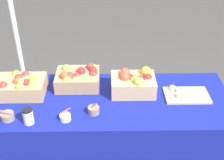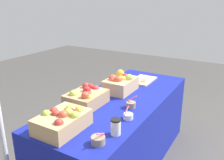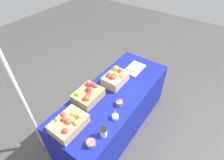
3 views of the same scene
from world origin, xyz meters
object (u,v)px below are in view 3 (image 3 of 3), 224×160
at_px(sample_bowl_near, 115,117).
at_px(apple_crate_middle, 88,94).
at_px(cutting_board_front, 134,69).
at_px(tent_pole, 18,91).
at_px(coffee_cup, 104,132).
at_px(apple_crate_right, 115,77).
at_px(sample_bowl_far, 119,103).
at_px(apple_crate_left, 69,123).
at_px(sample_bowl_mid, 91,143).

bearing_deg(sample_bowl_near, apple_crate_middle, 82.35).
xyz_separation_m(cutting_board_front, sample_bowl_near, (-0.93, -0.28, 0.01)).
bearing_deg(tent_pole, coffee_cup, -73.00).
distance_m(apple_crate_right, tent_pole, 1.20).
relative_size(cutting_board_front, coffee_cup, 2.92).
bearing_deg(sample_bowl_far, tent_pole, 132.14).
height_order(apple_crate_right, sample_bowl_far, apple_crate_right).
height_order(apple_crate_left, sample_bowl_far, apple_crate_left).
xyz_separation_m(apple_crate_right, tent_pole, (-1.05, 0.53, 0.27)).
distance_m(sample_bowl_far, coffee_cup, 0.47).
relative_size(coffee_cup, tent_pole, 0.05).
distance_m(apple_crate_left, sample_bowl_near, 0.52).
distance_m(apple_crate_middle, sample_bowl_far, 0.41).
distance_m(apple_crate_left, apple_crate_right, 0.90).
relative_size(apple_crate_right, tent_pole, 0.16).
height_order(apple_crate_middle, coffee_cup, apple_crate_middle).
height_order(apple_crate_middle, sample_bowl_near, apple_crate_middle).
bearing_deg(cutting_board_front, sample_bowl_mid, -168.78).
relative_size(cutting_board_front, sample_bowl_near, 3.60).
bearing_deg(apple_crate_left, sample_bowl_mid, -94.69).
relative_size(sample_bowl_near, sample_bowl_far, 0.85).
bearing_deg(coffee_cup, sample_bowl_far, 12.77).
xyz_separation_m(apple_crate_middle, sample_bowl_near, (-0.06, -0.45, -0.05)).
bearing_deg(apple_crate_right, apple_crate_middle, 167.12).
bearing_deg(sample_bowl_far, sample_bowl_mid, -174.28).
bearing_deg(cutting_board_front, sample_bowl_near, -163.29).
height_order(sample_bowl_mid, tent_pole, tent_pole).
bearing_deg(sample_bowl_mid, apple_crate_left, 85.31).
bearing_deg(coffee_cup, apple_crate_middle, 56.96).
height_order(sample_bowl_near, tent_pole, tent_pole).
height_order(apple_crate_right, tent_pole, tent_pole).
distance_m(cutting_board_front, sample_bowl_near, 0.97).
height_order(sample_bowl_near, sample_bowl_mid, sample_bowl_mid).
bearing_deg(apple_crate_right, coffee_cup, -153.75).
xyz_separation_m(apple_crate_middle, sample_bowl_far, (0.14, -0.38, -0.05)).
relative_size(apple_crate_right, cutting_board_front, 1.00).
bearing_deg(apple_crate_middle, apple_crate_left, -165.58).
height_order(apple_crate_middle, sample_bowl_mid, apple_crate_middle).
distance_m(apple_crate_right, sample_bowl_mid, 0.99).
xyz_separation_m(sample_bowl_far, tent_pole, (-0.73, 0.81, 0.33)).
bearing_deg(apple_crate_left, cutting_board_front, -2.62).
height_order(sample_bowl_far, coffee_cup, coffee_cup).
bearing_deg(apple_crate_middle, sample_bowl_mid, -137.09).
height_order(apple_crate_left, cutting_board_front, apple_crate_left).
relative_size(apple_crate_left, apple_crate_middle, 1.08).
height_order(sample_bowl_near, sample_bowl_far, sample_bowl_far).
bearing_deg(cutting_board_front, sample_bowl_far, -164.30).
bearing_deg(coffee_cup, sample_bowl_mid, 165.68).
xyz_separation_m(apple_crate_right, sample_bowl_far, (-0.32, -0.28, -0.06)).
bearing_deg(cutting_board_front, tent_pole, 157.56).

